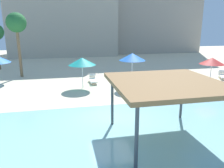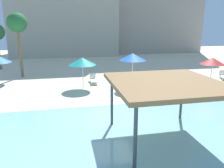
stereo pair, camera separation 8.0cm
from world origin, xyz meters
name	(u,v)px [view 1 (the left image)]	position (x,y,z in m)	size (l,w,h in m)	color
ground_plane	(110,115)	(0.00, 0.00, 0.00)	(80.00, 80.00, 0.00)	beige
shade_pavilion	(166,85)	(1.76, -3.26, 2.55)	(4.58, 4.58, 2.71)	#42474C
beach_umbrella_teal_0	(82,61)	(-1.07, 6.08, 2.23)	(2.22, 2.22, 2.54)	silver
beach_umbrella_red_1	(212,61)	(8.97, 3.54, 2.32)	(1.92, 1.92, 2.59)	silver
beach_umbrella_blue_3	(132,57)	(2.94, 5.35, 2.58)	(2.15, 2.15, 2.88)	silver
lounge_chair_2	(93,79)	(-0.01, 7.72, 0.33)	(0.66, 1.91, 0.74)	white
lounge_chair_3	(223,75)	(12.73, 6.68, 0.33)	(1.42, 1.95, 0.74)	white
palm_tree_0	(16,24)	(-6.81, 11.66, 5.19)	(1.90, 1.90, 6.29)	brown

